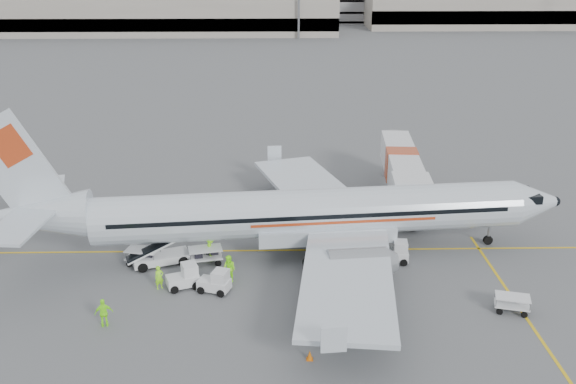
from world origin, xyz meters
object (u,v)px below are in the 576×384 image
(belt_loader, at_px, (160,246))
(tug_mid, at_px, (214,281))
(aircraft, at_px, (310,182))
(jet_bridge, at_px, (401,176))
(tug_aft, at_px, (183,276))
(tug_fore, at_px, (393,252))

(belt_loader, xyz_separation_m, tug_mid, (4.04, -3.90, -0.62))
(aircraft, xyz_separation_m, tug_mid, (-6.39, -5.36, -4.71))
(tug_mid, bearing_deg, belt_loader, 154.76)
(aircraft, bearing_deg, tug_mid, -145.40)
(jet_bridge, xyz_separation_m, tug_aft, (-16.86, -15.08, -1.49))
(aircraft, distance_m, jet_bridge, 13.67)
(tug_fore, distance_m, tug_aft, 14.65)
(aircraft, height_order, tug_fore, aircraft)
(aircraft, distance_m, belt_loader, 11.30)
(tug_fore, bearing_deg, belt_loader, -174.33)
(jet_bridge, distance_m, tug_aft, 22.67)
(tug_fore, relative_size, tug_aft, 0.99)
(jet_bridge, bearing_deg, belt_loader, -143.37)
(aircraft, relative_size, tug_fore, 19.36)
(belt_loader, distance_m, tug_aft, 3.91)
(belt_loader, bearing_deg, aircraft, -11.62)
(aircraft, relative_size, tug_aft, 19.22)
(jet_bridge, bearing_deg, tug_fore, -97.78)
(tug_mid, height_order, tug_aft, tug_aft)
(belt_loader, xyz_separation_m, tug_aft, (1.97, -3.32, -0.60))
(jet_bridge, xyz_separation_m, tug_mid, (-14.80, -15.66, -1.52))
(aircraft, height_order, tug_aft, aircraft)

